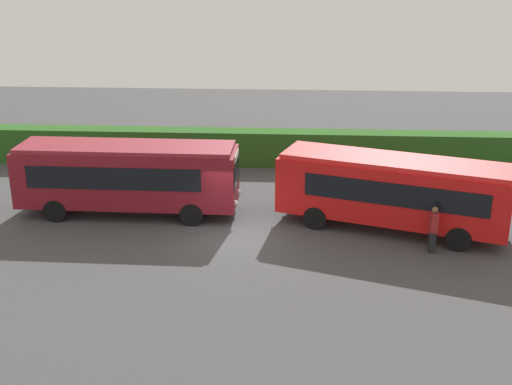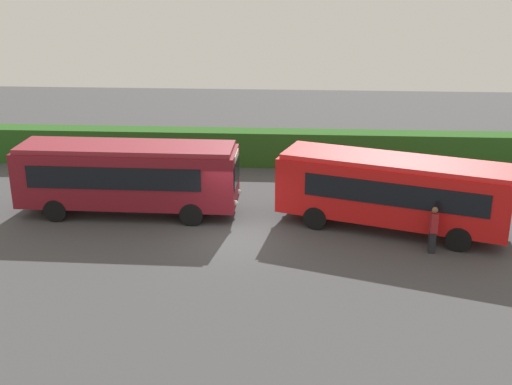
# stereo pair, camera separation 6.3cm
# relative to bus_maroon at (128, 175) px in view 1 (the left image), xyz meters

# --- Properties ---
(ground_plane) EXTENTS (64.00, 64.00, 0.00)m
(ground_plane) POSITION_rel_bus_maroon_xyz_m (4.80, -2.62, -1.84)
(ground_plane) COLOR #424244
(bus_maroon) EXTENTS (9.78, 2.72, 3.18)m
(bus_maroon) POSITION_rel_bus_maroon_xyz_m (0.00, 0.00, 0.00)
(bus_maroon) COLOR maroon
(bus_maroon) RESTS_ON ground_plane
(bus_red) EXTENTS (9.74, 5.42, 3.11)m
(bus_red) POSITION_rel_bus_maroon_xyz_m (11.37, -1.13, -0.04)
(bus_red) COLOR red
(bus_red) RESTS_ON ground_plane
(person_left) EXTENTS (0.31, 0.46, 1.80)m
(person_left) POSITION_rel_bus_maroon_xyz_m (-0.65, 2.51, -0.88)
(person_left) COLOR #4C6B47
(person_left) RESTS_ON ground_plane
(person_center) EXTENTS (0.47, 0.51, 1.93)m
(person_center) POSITION_rel_bus_maroon_xyz_m (10.84, 1.03, -0.81)
(person_center) COLOR silver
(person_center) RESTS_ON ground_plane
(person_right) EXTENTS (0.26, 0.43, 1.89)m
(person_right) POSITION_rel_bus_maroon_xyz_m (12.70, -3.38, -0.83)
(person_right) COLOR black
(person_right) RESTS_ON ground_plane
(person_far) EXTENTS (0.47, 0.54, 1.86)m
(person_far) POSITION_rel_bus_maroon_xyz_m (12.97, 3.03, -0.85)
(person_far) COLOR maroon
(person_far) RESTS_ON ground_plane
(hedge_row) EXTENTS (44.00, 1.36, 1.91)m
(hedge_row) POSITION_rel_bus_maroon_xyz_m (4.80, 7.74, -0.88)
(hedge_row) COLOR #26561B
(hedge_row) RESTS_ON ground_plane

